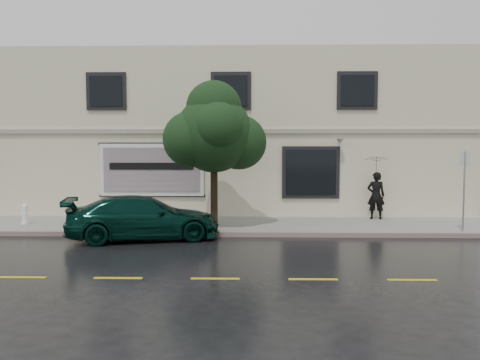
{
  "coord_description": "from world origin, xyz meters",
  "views": [
    {
      "loc": [
        0.8,
        -13.81,
        2.95
      ],
      "look_at": [
        0.43,
        2.2,
        1.83
      ],
      "focal_mm": 35.0,
      "sensor_mm": 36.0,
      "label": 1
    }
  ],
  "objects_px": {
    "car": "(144,217)",
    "street_tree": "(214,134)",
    "fire_hydrant": "(25,214)",
    "pedestrian": "(376,196)"
  },
  "relations": [
    {
      "from": "car",
      "to": "fire_hydrant",
      "type": "bearing_deg",
      "value": 54.34
    },
    {
      "from": "car",
      "to": "street_tree",
      "type": "relative_size",
      "value": 1.05
    },
    {
      "from": "pedestrian",
      "to": "street_tree",
      "type": "bearing_deg",
      "value": 26.56
    },
    {
      "from": "pedestrian",
      "to": "fire_hydrant",
      "type": "height_order",
      "value": "pedestrian"
    },
    {
      "from": "pedestrian",
      "to": "car",
      "type": "bearing_deg",
      "value": 30.13
    },
    {
      "from": "fire_hydrant",
      "to": "pedestrian",
      "type": "bearing_deg",
      "value": 4.32
    },
    {
      "from": "pedestrian",
      "to": "fire_hydrant",
      "type": "distance_m",
      "value": 13.27
    },
    {
      "from": "pedestrian",
      "to": "street_tree",
      "type": "distance_m",
      "value": 6.93
    },
    {
      "from": "car",
      "to": "fire_hydrant",
      "type": "relative_size",
      "value": 6.45
    },
    {
      "from": "street_tree",
      "to": "car",
      "type": "bearing_deg",
      "value": -148.25
    }
  ]
}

